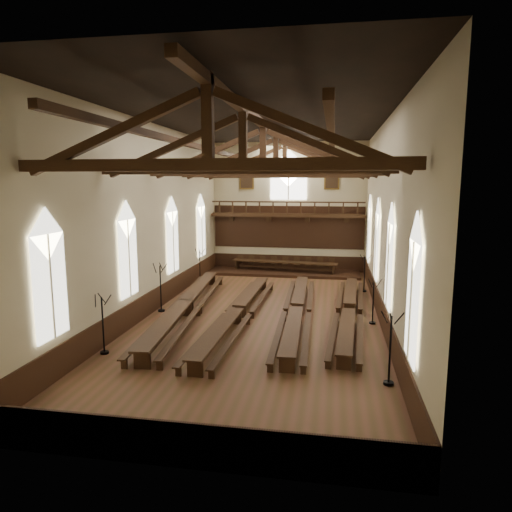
# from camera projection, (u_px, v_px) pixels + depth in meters

# --- Properties ---
(ground) EXTENTS (26.00, 26.00, 0.00)m
(ground) POSITION_uv_depth(u_px,v_px,m) (263.00, 316.00, 23.79)
(ground) COLOR brown
(ground) RESTS_ON ground
(room_walls) EXTENTS (26.00, 26.00, 26.00)m
(room_walls) POSITION_uv_depth(u_px,v_px,m) (263.00, 192.00, 22.76)
(room_walls) COLOR beige
(room_walls) RESTS_ON ground
(wainscot_band) EXTENTS (12.00, 26.00, 1.20)m
(wainscot_band) POSITION_uv_depth(u_px,v_px,m) (263.00, 305.00, 23.69)
(wainscot_band) COLOR #371F10
(wainscot_band) RESTS_ON ground
(side_windows) EXTENTS (11.85, 19.80, 4.50)m
(side_windows) POSITION_uv_depth(u_px,v_px,m) (263.00, 245.00, 23.19)
(side_windows) COLOR silver
(side_windows) RESTS_ON room_walls
(end_window) EXTENTS (2.80, 0.12, 3.80)m
(end_window) POSITION_uv_depth(u_px,v_px,m) (289.00, 178.00, 35.19)
(end_window) COLOR white
(end_window) RESTS_ON room_walls
(minstrels_gallery) EXTENTS (11.80, 1.24, 3.70)m
(minstrels_gallery) POSITION_uv_depth(u_px,v_px,m) (288.00, 221.00, 35.49)
(minstrels_gallery) COLOR #3C2813
(minstrels_gallery) RESTS_ON room_walls
(portraits) EXTENTS (7.75, 0.09, 1.45)m
(portraits) POSITION_uv_depth(u_px,v_px,m) (289.00, 180.00, 35.21)
(portraits) COLOR brown
(portraits) RESTS_ON room_walls
(roof_trusses) EXTENTS (11.70, 25.70, 2.80)m
(roof_trusses) POSITION_uv_depth(u_px,v_px,m) (263.00, 156.00, 22.48)
(roof_trusses) COLOR #3C2813
(roof_trusses) RESTS_ON room_walls
(refectory_row_a) EXTENTS (2.34, 15.15, 0.82)m
(refectory_row_a) POSITION_uv_depth(u_px,v_px,m) (186.00, 304.00, 24.01)
(refectory_row_a) COLOR #3C2813
(refectory_row_a) RESTS_ON ground
(refectory_row_b) EXTENTS (1.64, 14.40, 0.75)m
(refectory_row_b) POSITION_uv_depth(u_px,v_px,m) (238.00, 310.00, 22.92)
(refectory_row_b) COLOR #3C2813
(refectory_row_b) RESTS_ON ground
(refectory_row_c) EXTENTS (1.68, 14.33, 0.74)m
(refectory_row_c) POSITION_uv_depth(u_px,v_px,m) (297.00, 309.00, 23.29)
(refectory_row_c) COLOR #3C2813
(refectory_row_c) RESTS_ON ground
(refectory_row_d) EXTENTS (1.78, 13.95, 0.69)m
(refectory_row_d) POSITION_uv_depth(u_px,v_px,m) (349.00, 309.00, 23.27)
(refectory_row_d) COLOR #3C2813
(refectory_row_d) RESTS_ON ground
(dais) EXTENTS (11.40, 3.04, 0.20)m
(dais) POSITION_uv_depth(u_px,v_px,m) (284.00, 272.00, 34.89)
(dais) COLOR #371F10
(dais) RESTS_ON ground
(high_table) EXTENTS (8.15, 1.81, 0.76)m
(high_table) POSITION_uv_depth(u_px,v_px,m) (284.00, 263.00, 34.77)
(high_table) COLOR #3C2813
(high_table) RESTS_ON dais
(high_chairs) EXTENTS (7.63, 0.44, 0.98)m
(high_chairs) POSITION_uv_depth(u_px,v_px,m) (285.00, 262.00, 35.55)
(high_chairs) COLOR #3C2813
(high_chairs) RESTS_ON dais
(candelabrum_left_near) EXTENTS (0.67, 0.77, 2.51)m
(candelabrum_left_near) POSITION_uv_depth(u_px,v_px,m) (104.00, 336.00, 18.47)
(candelabrum_left_near) COLOR black
(candelabrum_left_near) RESTS_ON ground
(candelabrum_left_mid) EXTENTS (0.80, 0.77, 2.67)m
(candelabrum_left_mid) POSITION_uv_depth(u_px,v_px,m) (161.00, 297.00, 24.56)
(candelabrum_left_mid) COLOR black
(candelabrum_left_mid) RESTS_ON ground
(candelabrum_left_far) EXTENTS (0.71, 0.72, 2.42)m
(candelabrum_left_far) POSITION_uv_depth(u_px,v_px,m) (200.00, 272.00, 31.68)
(candelabrum_left_far) COLOR black
(candelabrum_left_far) RESTS_ON ground
(candelabrum_right_near) EXTENTS (0.78, 0.75, 2.60)m
(candelabrum_right_near) POSITION_uv_depth(u_px,v_px,m) (389.00, 363.00, 15.63)
(candelabrum_right_near) COLOR black
(candelabrum_right_near) RESTS_ON ground
(candelabrum_right_mid) EXTENTS (0.68, 0.67, 2.30)m
(candelabrum_right_mid) POSITION_uv_depth(u_px,v_px,m) (373.00, 310.00, 22.43)
(candelabrum_right_mid) COLOR black
(candelabrum_right_mid) RESTS_ON ground
(candelabrum_right_far) EXTENTS (0.72, 0.70, 2.40)m
(candelabrum_right_far) POSITION_uv_depth(u_px,v_px,m) (364.00, 280.00, 29.06)
(candelabrum_right_far) COLOR black
(candelabrum_right_far) RESTS_ON ground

